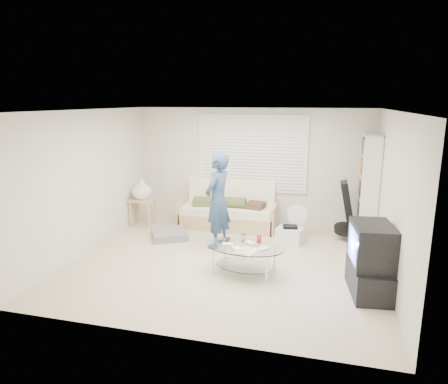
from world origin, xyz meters
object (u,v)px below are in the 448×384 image
(futon_sofa, at_px, (228,212))
(bookshelf, at_px, (368,188))
(tv_unit, at_px, (370,260))
(coffee_table, at_px, (245,251))

(futon_sofa, relative_size, bookshelf, 0.99)
(tv_unit, distance_m, coffee_table, 1.83)
(futon_sofa, relative_size, coffee_table, 1.54)
(bookshelf, relative_size, coffee_table, 1.55)
(bookshelf, xyz_separation_m, coffee_table, (-1.94, -2.12, -0.65))
(bookshelf, bearing_deg, coffee_table, -132.53)
(tv_unit, height_order, coffee_table, tv_unit)
(coffee_table, bearing_deg, futon_sofa, 109.84)
(futon_sofa, bearing_deg, coffee_table, -70.16)
(futon_sofa, xyz_separation_m, bookshelf, (2.75, -0.12, 0.70))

